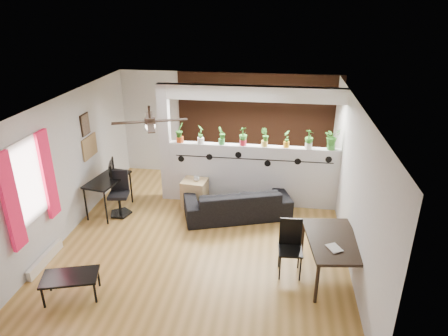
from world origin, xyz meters
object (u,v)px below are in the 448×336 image
Objects in this scene: potted_plant_4 at (265,137)px; computer_desk at (108,182)px; potted_plant_5 at (287,138)px; potted_plant_3 at (243,135)px; potted_plant_7 at (332,138)px; sofa at (237,203)px; potted_plant_6 at (309,138)px; cube_shelf at (195,193)px; potted_plant_2 at (222,135)px; coffee_table at (70,278)px; dining_table at (333,243)px; potted_plant_0 at (180,132)px; potted_plant_1 at (201,133)px; office_chair at (120,196)px; folding_chair at (290,242)px; cup at (197,178)px; ceiling_fan at (150,123)px.

potted_plant_4 is 0.34× the size of computer_desk.
potted_plant_3 is at bearing 180.00° from potted_plant_5.
potted_plant_7 reaches higher than potted_plant_5.
potted_plant_3 is 0.20× the size of sofa.
cube_shelf is (-2.35, -0.34, -1.26)m from potted_plant_6.
potted_plant_2 is 0.61× the size of cube_shelf.
potted_plant_5 is (0.45, -0.00, -0.01)m from potted_plant_4.
potted_plant_7 is 0.50× the size of coffee_table.
dining_table is (1.71, -1.74, 0.33)m from sofa.
computer_desk is at bearing 160.33° from dining_table.
potted_plant_5 is (2.26, 0.00, -0.03)m from potted_plant_0.
cube_shelf is at bearing -104.84° from potted_plant_1.
sofa is at bearing -93.10° from potted_plant_3.
office_chair is 2.55m from coffee_table.
sofa is (1.32, -0.63, -1.28)m from potted_plant_0.
potted_plant_1 reaches higher than folding_chair.
potted_plant_4 is 1.69m from cup.
potted_plant_3 is at bearing 19.40° from office_chair.
coffee_table is at bearing -136.60° from potted_plant_6.
ceiling_fan is 2.64× the size of potted_plant_7.
sofa is 1.48× the size of dining_table.
cup is (0.43, 1.46, -1.64)m from ceiling_fan.
potted_plant_2 is at bearing 19.22° from computer_desk.
potted_plant_3 is at bearing 0.00° from potted_plant_0.
potted_plant_7 reaches higher than folding_chair.
cup is (0.05, 0.00, 0.36)m from cube_shelf.
potted_plant_1 reaches higher than cube_shelf.
potted_plant_3 is at bearing 180.00° from potted_plant_6.
office_chair is (-2.02, -0.87, -1.14)m from potted_plant_2.
cube_shelf is 3.37m from dining_table.
potted_plant_6 is 2.49m from cup.
ceiling_fan is at bearing -106.46° from cup.
potted_plant_0 is 0.46× the size of office_chair.
potted_plant_3 reaches higher than dining_table.
ceiling_fan is 2.69m from coffee_table.
cup reaches higher than sofa.
potted_plant_6 is 4.26m from computer_desk.
cube_shelf is 0.65× the size of folding_chair.
sofa is 2.46m from office_chair.
cube_shelf is 0.68× the size of coffee_table.
cup is (-2.75, -0.34, -0.92)m from potted_plant_7.
potted_plant_5 is (1.35, 0.00, -0.01)m from potted_plant_2.
potted_plant_6 is at bearing -0.00° from potted_plant_2.
dining_table reaches higher than cube_shelf.
cube_shelf is at bearing 135.53° from folding_chair.
potted_plant_7 reaches higher than sofa.
ceiling_fan is 0.86× the size of dining_table.
coffee_table is (0.48, -2.61, -0.35)m from computer_desk.
dining_table is at bearing -38.05° from potted_plant_0.
potted_plant_2 is at bearing 122.38° from folding_chair.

